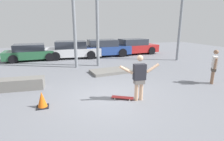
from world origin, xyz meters
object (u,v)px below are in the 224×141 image
Objects in this scene: skateboard at (123,97)px; parked_car_red at (134,47)px; parked_car_blue at (104,48)px; traffic_cone at (42,100)px; skateboarder at (139,76)px; grind_box at (17,84)px; parked_car_green at (31,52)px; bystander at (214,65)px; manual_pad at (111,71)px; parked_car_white at (73,50)px.

parked_car_red is at bearing 92.53° from skateboard.
parked_car_blue is 8.12× the size of traffic_cone.
skateboarder reaches higher than grind_box.
skateboard is at bearing -122.32° from parked_car_red.
parked_car_blue is at bearing -179.96° from parked_car_red.
parked_car_green is at bearing 91.16° from grind_box.
skateboarder is at bearing 3.69° from skateboard.
parked_car_blue is at bearing -122.75° from bystander.
manual_pad is at bearing -51.65° from parked_car_green.
bystander is (8.50, -1.94, 0.64)m from grind_box.
skateboarder is 3.04× the size of traffic_cone.
skateboarder reaches higher than bystander.
parked_car_white is at bearing 65.98° from grind_box.
parked_car_green is 3.14m from parked_car_white.
parked_car_red reaches higher than manual_pad.
manual_pad is 0.57× the size of parked_car_green.
skateboarder reaches higher than parked_car_blue.
bystander is (-0.22, -9.06, 0.19)m from parked_car_red.
grind_box is 3.91× the size of traffic_cone.
parked_car_blue is 2.79× the size of bystander.
skateboarder reaches higher than parked_car_green.
bystander is at bearing 34.35° from skateboard.
bystander reaches higher than traffic_cone.
parked_car_blue is (1.07, 5.45, 0.62)m from manual_pad.
parked_car_white reaches higher than skateboard.
manual_pad is at bearing -100.76° from parked_car_blue.
bystander is 7.42m from traffic_cone.
bystander reaches higher than parked_car_blue.
traffic_cone reaches higher than manual_pad.
parked_car_blue reaches higher than traffic_cone.
grind_box is 6.82m from parked_car_green.
parked_car_blue reaches higher than parked_car_white.
skateboard is 0.18× the size of parked_car_blue.
parked_car_green is at bearing 176.91° from parked_car_red.
parked_car_white reaches higher than grind_box.
parked_car_white is (-1.40, 9.30, -0.24)m from skateboarder.
parked_car_red is at bearing -0.96° from parked_car_green.
parked_car_blue is 10.08m from traffic_cone.
manual_pad is (0.75, 3.72, 0.02)m from skateboard.
traffic_cone is (-1.90, -8.84, -0.41)m from parked_car_white.
skateboard is 3.79m from manual_pad.
grind_box is 2.38m from traffic_cone.
manual_pad is 5.18m from bystander.
skateboard is (-0.52, 0.26, -0.85)m from skateboarder.
traffic_cone reaches higher than skateboard.
manual_pad is at bearing -91.18° from bystander.
grind_box is 4.83m from manual_pad.
skateboard is 0.18× the size of parked_car_white.
traffic_cone is (1.10, -2.11, 0.03)m from grind_box.
manual_pad is 5.60m from parked_car_white.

